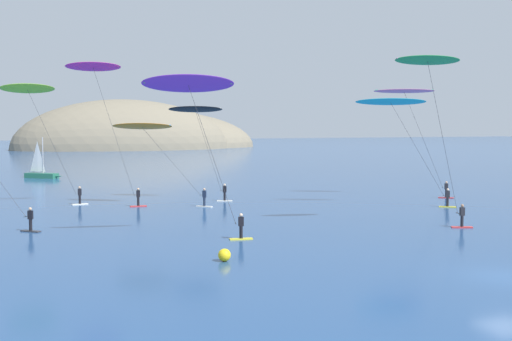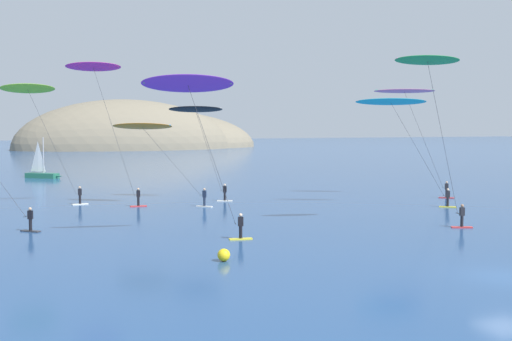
{
  "view_description": "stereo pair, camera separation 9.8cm",
  "coord_description": "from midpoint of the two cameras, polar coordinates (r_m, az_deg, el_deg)",
  "views": [
    {
      "loc": [
        -22.6,
        -24.32,
        7.44
      ],
      "look_at": [
        -2.76,
        26.51,
        3.54
      ],
      "focal_mm": 45.0,
      "sensor_mm": 36.0,
      "label": 1
    },
    {
      "loc": [
        -22.51,
        -24.35,
        7.44
      ],
      "look_at": [
        -2.76,
        26.51,
        3.54
      ],
      "focal_mm": 45.0,
      "sensor_mm": 36.0,
      "label": 2
    }
  ],
  "objects": [
    {
      "name": "kitesurfer_magenta",
      "position": [
        59.15,
        -13.99,
        7.96
      ],
      "size": [
        6.98,
        2.14,
        13.03
      ],
      "color": "red",
      "rests_on": "ground"
    },
    {
      "name": "marker_buoy",
      "position": [
        35.28,
        -2.9,
        -7.51
      ],
      "size": [
        0.7,
        0.7,
        0.7
      ],
      "primitive_type": "sphere",
      "color": "yellow",
      "rests_on": "ground"
    },
    {
      "name": "kitesurfer_black",
      "position": [
        62.78,
        -5.27,
        4.89
      ],
      "size": [
        5.95,
        4.03,
        9.32
      ],
      "color": "silver",
      "rests_on": "ground"
    },
    {
      "name": "kitesurfer_green",
      "position": [
        47.36,
        15.2,
        8.29
      ],
      "size": [
        6.07,
        2.46,
        12.35
      ],
      "color": "red",
      "rests_on": "ground"
    },
    {
      "name": "sailboat_near",
      "position": [
        94.18,
        -18.41,
        -0.26
      ],
      "size": [
        5.13,
        4.62,
        5.7
      ],
      "color": "#23664C",
      "rests_on": "ground"
    },
    {
      "name": "ground_plane",
      "position": [
        34.0,
        21.22,
        -8.83
      ],
      "size": [
        600.0,
        600.0,
        0.0
      ],
      "primitive_type": "plane",
      "color": "navy"
    },
    {
      "name": "kitesurfer_purple",
      "position": [
        40.93,
        -5.81,
        6.88
      ],
      "size": [
        7.06,
        2.57,
        10.65
      ],
      "color": "yellow",
      "rests_on": "ground"
    },
    {
      "name": "kitesurfer_orange",
      "position": [
        59.65,
        -9.8,
        3.49
      ],
      "size": [
        8.53,
        6.0,
        7.69
      ],
      "color": "silver",
      "rests_on": "ground"
    },
    {
      "name": "kitesurfer_cyan",
      "position": [
        59.35,
        12.22,
        5.34
      ],
      "size": [
        8.44,
        4.89,
        9.89
      ],
      "color": "yellow",
      "rests_on": "ground"
    },
    {
      "name": "kitesurfer_lime",
      "position": [
        61.69,
        -19.35,
        6.12
      ],
      "size": [
        7.56,
        1.7,
        11.2
      ],
      "color": "silver",
      "rests_on": "ground"
    },
    {
      "name": "headland_island",
      "position": [
        208.35,
        -10.31,
        1.98
      ],
      "size": [
        79.38,
        52.21,
        30.43
      ],
      "color": "#7A705B",
      "rests_on": "ground"
    },
    {
      "name": "kitesurfer_pink",
      "position": [
        67.08,
        13.27,
        6.23
      ],
      "size": [
        7.62,
        4.57,
        11.12
      ],
      "color": "red",
      "rests_on": "ground"
    }
  ]
}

